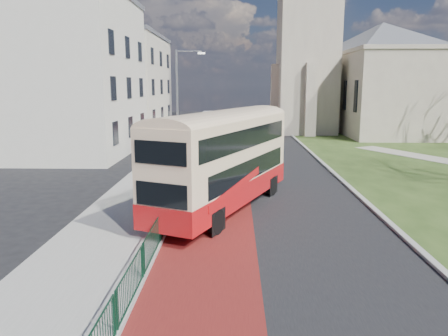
{
  "coord_description": "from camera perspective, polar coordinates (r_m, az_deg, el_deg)",
  "views": [
    {
      "loc": [
        -0.26,
        -14.08,
        5.68
      ],
      "look_at": [
        -0.76,
        5.08,
        2.0
      ],
      "focal_mm": 35.0,
      "sensor_mm": 36.0,
      "label": 1
    }
  ],
  "objects": [
    {
      "name": "pavement_west",
      "position": [
        34.86,
        -6.36,
        1.52
      ],
      "size": [
        4.0,
        120.0,
        0.12
      ],
      "primitive_type": "cube",
      "color": "gray",
      "rests_on": "ground"
    },
    {
      "name": "road_carriageway",
      "position": [
        34.6,
        4.37,
        1.39
      ],
      "size": [
        9.0,
        120.0,
        0.01
      ],
      "primitive_type": "cube",
      "color": "black",
      "rests_on": "ground"
    },
    {
      "name": "bus",
      "position": [
        19.63,
        0.04,
        1.53
      ],
      "size": [
        6.34,
        10.56,
        4.37
      ],
      "rotation": [
        0.0,
        0.0,
        -0.4
      ],
      "color": "#B41013",
      "rests_on": "ground"
    },
    {
      "name": "streetlamp",
      "position": [
        32.36,
        -5.85,
        8.89
      ],
      "size": [
        2.13,
        0.18,
        8.0
      ],
      "color": "gray",
      "rests_on": "pavement_west"
    },
    {
      "name": "street_block_near",
      "position": [
        38.62,
        -19.78,
        11.47
      ],
      "size": [
        10.3,
        14.3,
        13.0
      ],
      "color": "beige",
      "rests_on": "ground"
    },
    {
      "name": "gothic_church",
      "position": [
        54.15,
        15.99,
        18.37
      ],
      "size": [
        16.38,
        18.0,
        40.0
      ],
      "color": "#A19382",
      "rests_on": "ground"
    },
    {
      "name": "ground",
      "position": [
        15.18,
        2.41,
        -11.1
      ],
      "size": [
        160.0,
        160.0,
        0.0
      ],
      "primitive_type": "plane",
      "color": "black",
      "rests_on": "ground"
    },
    {
      "name": "bus_lane",
      "position": [
        34.56,
        -0.1,
        1.42
      ],
      "size": [
        3.4,
        120.0,
        0.01
      ],
      "primitive_type": "cube",
      "color": "#591414",
      "rests_on": "ground"
    },
    {
      "name": "kerb_west",
      "position": [
        34.65,
        -3.08,
        1.52
      ],
      "size": [
        0.25,
        120.0,
        0.13
      ],
      "primitive_type": "cube",
      "color": "#999993",
      "rests_on": "ground"
    },
    {
      "name": "pedestrian_railing",
      "position": [
        18.98,
        -6.74,
        -4.87
      ],
      "size": [
        0.07,
        24.0,
        1.12
      ],
      "color": "#0C3723",
      "rests_on": "ground"
    },
    {
      "name": "street_block_far",
      "position": [
        53.86,
        -13.54,
        10.65
      ],
      "size": [
        10.3,
        16.3,
        11.5
      ],
      "color": "beige",
      "rests_on": "ground"
    },
    {
      "name": "kerb_east",
      "position": [
        37.07,
        11.34,
        1.94
      ],
      "size": [
        0.25,
        80.0,
        0.13
      ],
      "primitive_type": "cube",
      "color": "#999993",
      "rests_on": "ground"
    }
  ]
}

